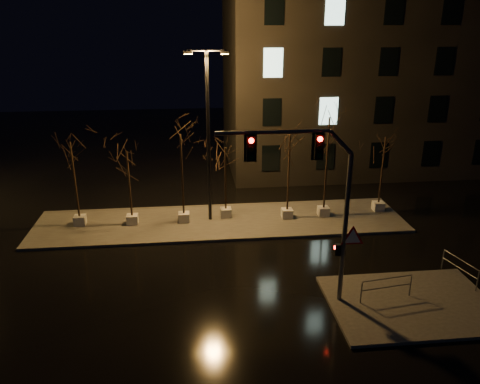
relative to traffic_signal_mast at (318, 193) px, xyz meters
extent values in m
plane|color=black|center=(-3.29, 2.90, -5.07)|extent=(90.00, 90.00, 0.00)
cube|color=#3F3D38|center=(-3.29, 8.90, -4.99)|extent=(22.00, 5.00, 0.15)
cube|color=#3F3D38|center=(4.21, -0.60, -4.99)|extent=(7.00, 5.00, 0.15)
cube|color=black|center=(10.71, 20.90, 2.43)|extent=(25.00, 12.00, 15.00)
cube|color=beige|center=(-11.59, 9.22, -4.64)|extent=(0.65, 0.65, 0.55)
cylinder|color=black|center=(-11.59, 9.22, -2.15)|extent=(0.11, 0.11, 4.44)
cube|color=beige|center=(-8.53, 9.03, -4.64)|extent=(0.65, 0.65, 0.55)
cylinder|color=black|center=(-8.53, 9.03, -2.44)|extent=(0.11, 0.11, 3.86)
cube|color=beige|center=(-5.50, 9.03, -4.64)|extent=(0.65, 0.65, 0.55)
cylinder|color=black|center=(-5.50, 9.03, -1.99)|extent=(0.11, 0.11, 4.77)
cube|color=beige|center=(-2.96, 9.48, -4.64)|extent=(0.65, 0.65, 0.55)
cylinder|color=black|center=(-2.96, 9.48, -2.46)|extent=(0.11, 0.11, 3.81)
cube|color=beige|center=(0.74, 8.96, -4.64)|extent=(0.65, 0.65, 0.55)
cylinder|color=black|center=(0.74, 8.96, -2.05)|extent=(0.11, 0.11, 4.63)
cube|color=beige|center=(3.03, 9.05, -4.64)|extent=(0.65, 0.65, 0.55)
cylinder|color=black|center=(3.03, 9.05, -1.60)|extent=(0.11, 0.11, 5.55)
cube|color=beige|center=(6.71, 9.49, -4.64)|extent=(0.65, 0.65, 0.55)
cylinder|color=black|center=(6.71, 9.49, -2.28)|extent=(0.11, 0.11, 4.19)
cylinder|color=#5C5E64|center=(1.22, -0.01, -1.67)|extent=(0.20, 0.20, 6.50)
cylinder|color=#5C5E64|center=(-1.86, 0.03, 2.49)|extent=(4.34, 0.20, 0.15)
cube|color=black|center=(-0.09, 0.00, 1.90)|extent=(0.33, 0.24, 0.98)
cube|color=black|center=(-2.69, 0.04, 1.90)|extent=(0.33, 0.24, 0.98)
cube|color=black|center=(0.98, -0.01, -2.53)|extent=(0.24, 0.20, 0.49)
cone|color=red|center=(1.54, -0.07, -1.99)|extent=(1.13, 0.05, 1.13)
sphere|color=#FF0C07|center=(1.22, -0.01, 2.22)|extent=(0.20, 0.20, 0.20)
cylinder|color=black|center=(-3.93, 9.21, -0.02)|extent=(0.20, 0.20, 9.81)
cylinder|color=black|center=(-3.93, 9.21, 4.89)|extent=(2.16, 0.24, 0.10)
cube|color=orange|center=(-4.91, 9.28, 4.74)|extent=(0.51, 0.31, 0.20)
cube|color=orange|center=(-2.95, 9.14, 4.74)|extent=(0.51, 0.31, 0.20)
cylinder|color=#5C5E64|center=(2.03, -0.40, -4.44)|extent=(0.05, 0.05, 0.96)
cylinder|color=#5C5E64|center=(4.36, -0.08, -4.44)|extent=(0.05, 0.05, 0.96)
cylinder|color=#5C5E64|center=(3.19, -0.24, -3.90)|extent=(2.34, 0.37, 0.04)
cylinder|color=#5C5E64|center=(3.19, -0.24, -4.33)|extent=(2.34, 0.37, 0.04)
cylinder|color=#5C5E64|center=(7.46, -0.05, -4.44)|extent=(0.05, 0.05, 0.96)
cylinder|color=#5C5E64|center=(6.96, 2.01, -4.44)|extent=(0.05, 0.05, 0.96)
cylinder|color=#5C5E64|center=(7.21, 0.98, -3.91)|extent=(0.54, 2.07, 0.04)
cylinder|color=#5C5E64|center=(7.21, 0.98, -4.34)|extent=(0.54, 2.07, 0.04)
camera|label=1|loc=(-4.89, -16.83, 6.43)|focal=35.00mm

